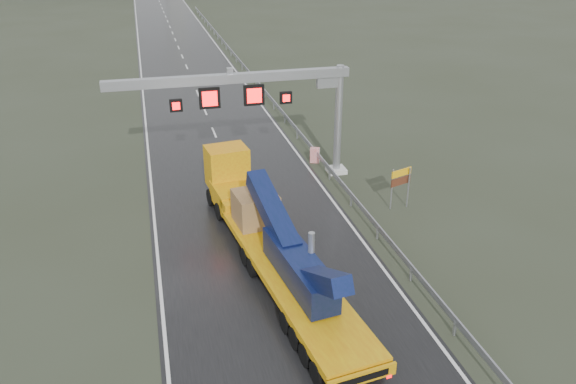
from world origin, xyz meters
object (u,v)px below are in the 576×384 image
object	(u,v)px
sign_gantry	(265,96)
striped_barrier	(315,155)
exit_sign_pair	(401,181)
heavy_haul_truck	(263,224)

from	to	relation	value
sign_gantry	striped_barrier	distance (m)	6.70
exit_sign_pair	striped_barrier	xyz separation A→B (m)	(-2.72, 7.94, -1.21)
heavy_haul_truck	exit_sign_pair	world-z (taller)	heavy_haul_truck
exit_sign_pair	striped_barrier	world-z (taller)	exit_sign_pair
heavy_haul_truck	exit_sign_pair	bearing A→B (deg)	11.06
heavy_haul_truck	striped_barrier	size ratio (longest dim) A/B	16.56
sign_gantry	exit_sign_pair	size ratio (longest dim) A/B	5.96
heavy_haul_truck	exit_sign_pair	size ratio (longest dim) A/B	7.14
sign_gantry	exit_sign_pair	world-z (taller)	sign_gantry
heavy_haul_truck	striped_barrier	bearing A→B (deg)	53.78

